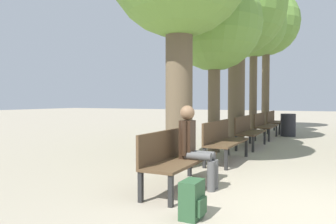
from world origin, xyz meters
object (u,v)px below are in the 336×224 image
at_px(backpack, 192,200).
at_px(trash_bin, 288,125).
at_px(bench_row_1, 223,138).
at_px(bench_row_4, 274,120).
at_px(bench_row_0, 176,155).
at_px(bench_row_3, 263,124).
at_px(tree_row_1, 214,24).
at_px(tree_row_2, 237,9).
at_px(bench_row_2, 248,129).
at_px(tree_row_3, 254,27).
at_px(person_seated, 194,144).
at_px(tree_row_4, 266,24).

bearing_deg(backpack, trash_bin, 90.11).
relative_size(bench_row_1, bench_row_4, 1.00).
xyz_separation_m(bench_row_0, bench_row_4, (0.00, 9.78, 0.00)).
distance_m(bench_row_3, tree_row_1, 4.67).
height_order(tree_row_2, trash_bin, tree_row_2).
bearing_deg(bench_row_2, tree_row_2, 121.02).
distance_m(bench_row_0, bench_row_2, 4.89).
relative_size(bench_row_3, tree_row_3, 0.32).
bearing_deg(tree_row_3, backpack, -82.08).
bearing_deg(person_seated, bench_row_3, 91.95).
height_order(tree_row_1, tree_row_4, tree_row_4).
relative_size(tree_row_1, tree_row_4, 0.71).
xyz_separation_m(bench_row_2, trash_bin, (0.70, 3.57, -0.09)).
distance_m(bench_row_2, person_seated, 4.75).
bearing_deg(bench_row_2, tree_row_1, -115.99).
height_order(tree_row_1, trash_bin, tree_row_1).
distance_m(bench_row_2, backpack, 6.02).
height_order(tree_row_1, tree_row_2, tree_row_2).
bearing_deg(trash_bin, tree_row_3, -179.11).
bearing_deg(tree_row_3, bench_row_3, -61.28).
bearing_deg(trash_bin, bench_row_4, 118.00).
bearing_deg(tree_row_4, tree_row_2, -90.00).
height_order(bench_row_4, trash_bin, bench_row_4).
relative_size(tree_row_4, person_seated, 5.06).
bearing_deg(bench_row_0, bench_row_4, 90.00).
bearing_deg(bench_row_2, trash_bin, 78.91).
xyz_separation_m(bench_row_1, bench_row_4, (0.00, 7.34, 0.00)).
bearing_deg(bench_row_1, tree_row_1, 116.80).
height_order(bench_row_0, tree_row_1, tree_row_1).
bearing_deg(bench_row_4, tree_row_2, -98.88).
relative_size(bench_row_4, tree_row_3, 0.32).
bearing_deg(bench_row_3, bench_row_2, -90.00).
bearing_deg(backpack, tree_row_1, 105.67).
distance_m(bench_row_0, tree_row_2, 7.02).
height_order(tree_row_3, person_seated, tree_row_3).
distance_m(tree_row_4, backpack, 13.17).
bearing_deg(backpack, bench_row_1, 101.52).
relative_size(tree_row_2, person_seated, 4.63).
height_order(tree_row_4, backpack, tree_row_4).
distance_m(bench_row_3, trash_bin, 1.33).
bearing_deg(bench_row_2, bench_row_3, 90.00).
xyz_separation_m(tree_row_2, person_seated, (0.85, -5.75, -3.58)).
height_order(tree_row_4, trash_bin, tree_row_4).
bearing_deg(trash_bin, bench_row_2, -101.09).
bearing_deg(tree_row_1, person_seated, -76.31).
relative_size(bench_row_2, bench_row_3, 1.00).
distance_m(bench_row_4, tree_row_1, 6.77).
relative_size(bench_row_2, trash_bin, 2.09).
xyz_separation_m(bench_row_1, tree_row_1, (-0.61, 1.20, 2.80)).
distance_m(bench_row_1, tree_row_2, 5.13).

